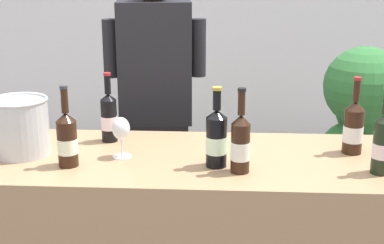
% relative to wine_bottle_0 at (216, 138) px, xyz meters
% --- Properties ---
extents(wine_bottle_0, '(0.08, 0.08, 0.32)m').
position_rel_wine_bottle_0_xyz_m(wine_bottle_0, '(0.00, 0.00, 0.00)').
color(wine_bottle_0, black).
rests_on(wine_bottle_0, counter).
extents(wine_bottle_1, '(0.08, 0.08, 0.33)m').
position_rel_wine_bottle_0_xyz_m(wine_bottle_1, '(-0.59, -0.03, -0.01)').
color(wine_bottle_1, black).
rests_on(wine_bottle_1, counter).
extents(wine_bottle_2, '(0.07, 0.07, 0.33)m').
position_rel_wine_bottle_0_xyz_m(wine_bottle_2, '(0.09, -0.06, -0.00)').
color(wine_bottle_2, black).
rests_on(wine_bottle_2, counter).
extents(wine_bottle_3, '(0.08, 0.08, 0.33)m').
position_rel_wine_bottle_0_xyz_m(wine_bottle_3, '(0.57, 0.19, -0.00)').
color(wine_bottle_3, black).
rests_on(wine_bottle_3, counter).
extents(wine_bottle_5, '(0.07, 0.07, 0.34)m').
position_rel_wine_bottle_0_xyz_m(wine_bottle_5, '(0.63, -0.04, 0.00)').
color(wine_bottle_5, black).
rests_on(wine_bottle_5, counter).
extents(wine_bottle_6, '(0.07, 0.07, 0.31)m').
position_rel_wine_bottle_0_xyz_m(wine_bottle_6, '(-0.48, 0.28, -0.00)').
color(wine_bottle_6, black).
rests_on(wine_bottle_6, counter).
extents(wine_glass, '(0.08, 0.08, 0.17)m').
position_rel_wine_bottle_0_xyz_m(wine_glass, '(-0.39, 0.08, -0.00)').
color(wine_glass, silver).
rests_on(wine_glass, counter).
extents(ice_bucket, '(0.24, 0.24, 0.24)m').
position_rel_wine_bottle_0_xyz_m(ice_bucket, '(-0.82, 0.09, 0.00)').
color(ice_bucket, silver).
rests_on(ice_bucket, counter).
extents(person_server, '(0.54, 0.28, 1.69)m').
position_rel_wine_bottle_0_xyz_m(person_server, '(-0.34, 0.82, -0.21)').
color(person_server, black).
rests_on(person_server, ground_plane).
extents(potted_shrub, '(0.49, 0.62, 1.24)m').
position_rel_wine_bottle_0_xyz_m(potted_shrub, '(0.87, 1.21, -0.21)').
color(potted_shrub, brown).
rests_on(potted_shrub, ground_plane).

